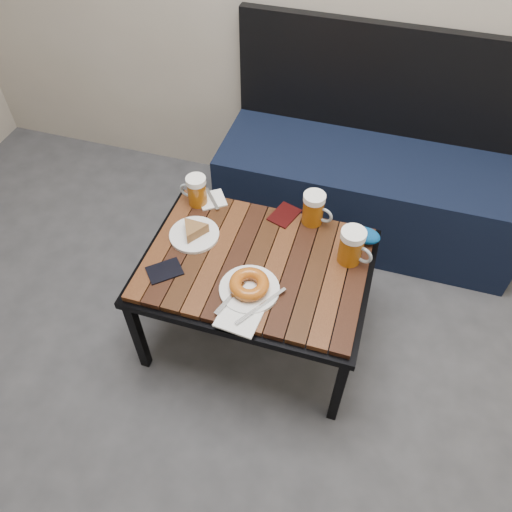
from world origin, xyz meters
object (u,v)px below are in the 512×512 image
(beer_mug_right, at_px, (352,246))
(passport_navy, at_px, (165,271))
(bench, at_px, (369,185))
(knit_pouch, at_px, (365,235))
(cafe_table, at_px, (256,269))
(passport_burgundy, at_px, (284,215))
(beer_mug_centre, at_px, (314,209))
(beer_mug_left, at_px, (196,191))
(plate_pie, at_px, (194,232))
(plate_bagel, at_px, (249,287))

(beer_mug_right, height_order, passport_navy, beer_mug_right)
(bench, height_order, beer_mug_right, bench)
(knit_pouch, bearing_deg, cafe_table, -148.80)
(cafe_table, relative_size, passport_burgundy, 6.74)
(beer_mug_right, bearing_deg, beer_mug_centre, 158.41)
(cafe_table, relative_size, knit_pouch, 7.08)
(passport_navy, bearing_deg, knit_pouch, 77.09)
(bench, xyz_separation_m, beer_mug_left, (-0.65, -0.55, 0.26))
(passport_navy, distance_m, passport_burgundy, 0.53)
(beer_mug_right, xyz_separation_m, plate_pie, (-0.59, -0.05, -0.05))
(cafe_table, height_order, passport_navy, passport_navy)
(cafe_table, bearing_deg, passport_navy, -154.69)
(beer_mug_centre, distance_m, passport_navy, 0.61)
(plate_bagel, relative_size, passport_navy, 2.16)
(bench, relative_size, cafe_table, 1.67)
(beer_mug_right, bearing_deg, plate_bagel, -121.46)
(passport_burgundy, bearing_deg, bench, 79.08)
(plate_pie, relative_size, knit_pouch, 1.60)
(plate_bagel, xyz_separation_m, passport_burgundy, (0.02, 0.40, -0.02))
(plate_pie, bearing_deg, beer_mug_centre, 26.41)
(cafe_table, distance_m, plate_pie, 0.28)
(beer_mug_centre, xyz_separation_m, beer_mug_right, (0.17, -0.15, 0.00))
(bench, bearing_deg, plate_bagel, -108.91)
(cafe_table, height_order, plate_pie, plate_pie)
(passport_navy, bearing_deg, plate_bagel, 49.47)
(beer_mug_left, bearing_deg, plate_bagel, 136.31)
(beer_mug_left, xyz_separation_m, plate_pie, (0.06, -0.18, -0.04))
(bench, height_order, plate_pie, bench)
(beer_mug_centre, bearing_deg, plate_pie, -140.07)
(cafe_table, xyz_separation_m, beer_mug_right, (0.32, 0.11, 0.12))
(beer_mug_right, relative_size, passport_burgundy, 1.16)
(cafe_table, bearing_deg, knit_pouch, 31.20)
(bench, distance_m, passport_navy, 1.13)
(bench, distance_m, knit_pouch, 0.60)
(plate_bagel, bearing_deg, cafe_table, 97.21)
(passport_navy, xyz_separation_m, knit_pouch, (0.66, 0.36, 0.02))
(passport_navy, xyz_separation_m, passport_burgundy, (0.34, 0.40, 0.00))
(passport_navy, bearing_deg, plate_pie, 127.46)
(plate_bagel, height_order, passport_burgundy, plate_bagel)
(plate_bagel, bearing_deg, beer_mug_right, 38.19)
(plate_pie, relative_size, passport_navy, 1.57)
(beer_mug_centre, height_order, beer_mug_right, beer_mug_right)
(knit_pouch, bearing_deg, beer_mug_left, 178.91)
(beer_mug_centre, bearing_deg, knit_pouch, 2.24)
(bench, relative_size, plate_bagel, 5.36)
(cafe_table, relative_size, passport_navy, 6.95)
(beer_mug_left, bearing_deg, bench, -135.85)
(beer_mug_right, xyz_separation_m, knit_pouch, (0.04, 0.11, -0.05))
(bench, relative_size, beer_mug_left, 10.93)
(passport_navy, height_order, knit_pouch, knit_pouch)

